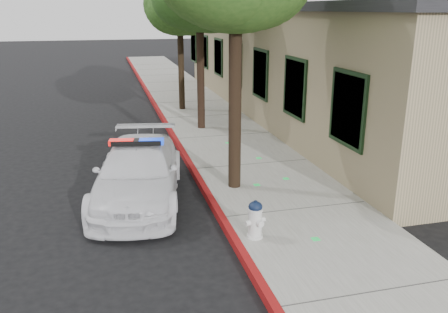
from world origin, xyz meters
TOP-DOWN VIEW (x-y plane):
  - ground at (0.00, 0.00)m, footprint 120.00×120.00m
  - sidewalk at (1.60, 3.00)m, footprint 3.20×60.00m
  - red_curb at (0.06, 3.00)m, footprint 0.14×60.00m
  - clapboard_building at (6.69, 9.00)m, footprint 7.30×20.89m
  - police_car at (-1.42, 1.67)m, footprint 2.54×4.63m
  - fire_hydrant at (0.42, -0.96)m, footprint 0.41×0.35m
  - street_tree_far at (1.07, 10.51)m, footprint 2.87×2.82m

SIDE VIEW (x-z plane):
  - ground at x=0.00m, z-range 0.00..0.00m
  - sidewalk at x=1.60m, z-range 0.00..0.15m
  - red_curb at x=0.06m, z-range 0.00..0.16m
  - fire_hydrant at x=0.42m, z-range 0.15..0.86m
  - police_car at x=-1.42m, z-range -0.06..1.33m
  - clapboard_building at x=6.69m, z-range 0.01..4.25m
  - street_tree_far at x=1.07m, z-range 1.47..6.72m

